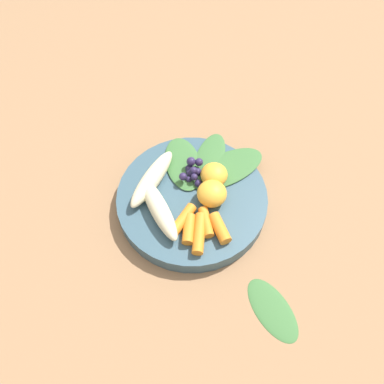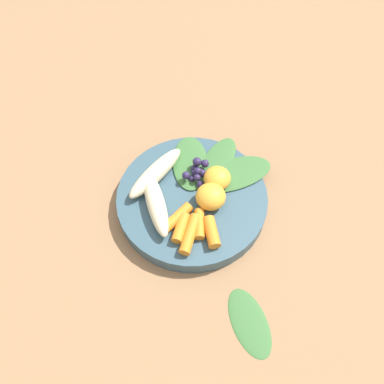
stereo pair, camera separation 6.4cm
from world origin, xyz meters
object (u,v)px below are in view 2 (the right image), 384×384
Objects in this scene: banana_peeled_left at (156,203)px; banana_peeled_right at (156,173)px; orange_segment_near at (217,178)px; bowl at (192,200)px; kale_leaf_stray at (250,322)px.

banana_peeled_right is at bearing 167.13° from banana_peeled_left.
banana_peeled_right is 2.79× the size of orange_segment_near.
banana_peeled_right is 0.10m from orange_segment_near.
banana_peeled_left is at bearing 41.07° from banana_peeled_right.
banana_peeled_right reaches higher than bowl.
banana_peeled_left is (-0.03, -0.05, 0.03)m from bowl.
bowl is at bearing -112.46° from orange_segment_near.
banana_peeled_left is 1.00× the size of banana_peeled_right.
bowl is 5.56× the size of orange_segment_near.
banana_peeled_left is at bearing -116.22° from orange_segment_near.
bowl is at bearing -176.39° from kale_leaf_stray.
bowl is 2.36× the size of kale_leaf_stray.
orange_segment_near is at bearing 99.19° from banana_peeled_left.
bowl is 0.21m from kale_leaf_stray.
kale_leaf_stray is at bearing 22.73° from banana_peeled_left.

